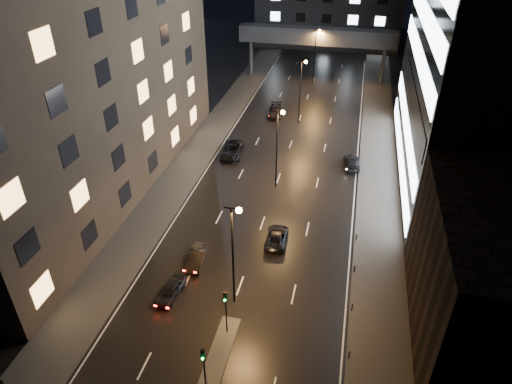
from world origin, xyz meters
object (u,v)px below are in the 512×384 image
car_away_b (197,257)px  car_away_d (275,111)px  car_toward_b (352,162)px  car_toward_a (277,237)px  car_away_a (171,290)px  car_away_c (232,150)px

car_away_b → car_away_d: (0.74, 37.85, 0.08)m
car_toward_b → car_toward_a: bearing=61.8°
car_toward_a → car_toward_b: (6.90, 17.97, 0.05)m
car_toward_a → car_toward_b: car_toward_b is taller
car_toward_a → car_toward_b: size_ratio=0.97×
car_away_d → car_toward_a: 33.44m
car_away_a → car_toward_a: (7.84, 9.74, -0.03)m
car_away_d → car_toward_a: bearing=-86.0°
car_away_b → car_toward_b: bearing=53.4°
car_away_a → car_toward_a: 12.50m
car_away_b → car_toward_a: bearing=30.1°
car_away_d → car_toward_b: 19.86m
car_toward_a → car_toward_b: 19.25m
car_away_a → car_away_d: size_ratio=0.73×
car_away_a → car_toward_a: car_away_a is taller
car_away_b → car_away_c: bearing=91.2°
car_away_a → car_toward_a: bearing=57.7°
car_away_a → car_away_b: 4.81m
car_away_c → car_toward_a: size_ratio=1.26×
car_toward_b → car_away_b: bearing=51.6°
car_away_a → car_away_c: (-1.78, 27.42, 0.14)m
car_toward_a → car_away_d: bearing=-81.9°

